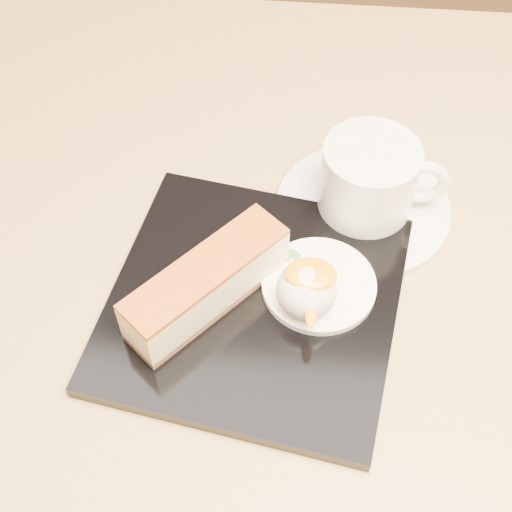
# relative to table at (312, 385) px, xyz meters

# --- Properties ---
(table) EXTENTS (0.80, 0.80, 0.72)m
(table) POSITION_rel_table_xyz_m (0.00, 0.00, 0.00)
(table) COLOR black
(table) RESTS_ON ground
(dessert_plate) EXTENTS (0.25, 0.25, 0.01)m
(dessert_plate) POSITION_rel_table_xyz_m (-0.06, -0.01, 0.16)
(dessert_plate) COLOR black
(dessert_plate) RESTS_ON table
(cheesecake) EXTENTS (0.12, 0.13, 0.04)m
(cheesecake) POSITION_rel_table_xyz_m (-0.09, -0.02, 0.19)
(cheesecake) COLOR brown
(cheesecake) RESTS_ON dessert_plate
(cream_smear) EXTENTS (0.09, 0.09, 0.01)m
(cream_smear) POSITION_rel_table_xyz_m (-0.01, 0.00, 0.17)
(cream_smear) COLOR white
(cream_smear) RESTS_ON dessert_plate
(ice_cream_scoop) EXTENTS (0.05, 0.05, 0.05)m
(ice_cream_scoop) POSITION_rel_table_xyz_m (-0.02, -0.02, 0.19)
(ice_cream_scoop) COLOR white
(ice_cream_scoop) RESTS_ON cream_smear
(mango_sauce) EXTENTS (0.04, 0.03, 0.01)m
(mango_sauce) POSITION_rel_table_xyz_m (-0.01, -0.02, 0.21)
(mango_sauce) COLOR #FF9508
(mango_sauce) RESTS_ON ice_cream_scoop
(mint_sprig) EXTENTS (0.03, 0.02, 0.00)m
(mint_sprig) POSITION_rel_table_xyz_m (-0.03, 0.03, 0.17)
(mint_sprig) COLOR green
(mint_sprig) RESTS_ON cream_smear
(saucer) EXTENTS (0.15, 0.15, 0.01)m
(saucer) POSITION_rel_table_xyz_m (0.03, 0.09, 0.16)
(saucer) COLOR white
(saucer) RESTS_ON table
(coffee_cup) EXTENTS (0.11, 0.08, 0.07)m
(coffee_cup) POSITION_rel_table_xyz_m (0.03, 0.09, 0.20)
(coffee_cup) COLOR white
(coffee_cup) RESTS_ON saucer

